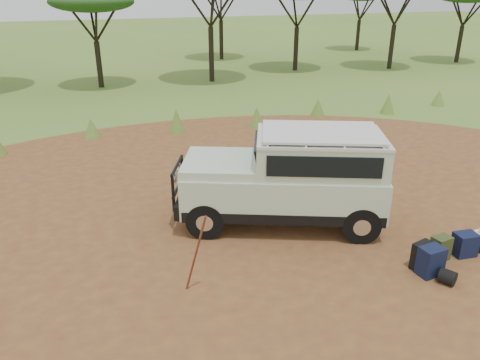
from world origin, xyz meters
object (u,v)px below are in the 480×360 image
object	(u,v)px
backpack_black	(423,256)
walking_staff	(196,254)
duffel_navy	(465,244)
safari_vehicle	(289,180)
backpack_navy	(431,261)
backpack_olive	(441,248)

from	to	relation	value
backpack_black	walking_staff	bearing A→B (deg)	156.53
backpack_black	duffel_navy	distance (m)	1.14
safari_vehicle	backpack_navy	distance (m)	3.34
walking_staff	safari_vehicle	bearing A→B (deg)	-7.52
safari_vehicle	backpack_navy	world-z (taller)	safari_vehicle
backpack_navy	walking_staff	bearing A→B (deg)	162.14
safari_vehicle	backpack_olive	size ratio (longest dim) A/B	9.55
backpack_olive	duffel_navy	distance (m)	0.57
backpack_black	backpack_olive	size ratio (longest dim) A/B	1.09
backpack_olive	backpack_black	bearing A→B (deg)	-172.10
safari_vehicle	walking_staff	bearing A→B (deg)	-121.79
safari_vehicle	backpack_navy	bearing A→B (deg)	-36.83
walking_staff	backpack_navy	world-z (taller)	walking_staff
safari_vehicle	duffel_navy	xyz separation A→B (m)	(2.77, -2.48, -0.82)
walking_staff	backpack_olive	distance (m)	4.91
backpack_black	backpack_olive	bearing A→B (deg)	2.39
duffel_navy	walking_staff	bearing A→B (deg)	179.51
backpack_olive	safari_vehicle	bearing A→B (deg)	123.69
duffel_navy	backpack_navy	bearing A→B (deg)	-157.74
walking_staff	backpack_olive	size ratio (longest dim) A/B	3.25
backpack_black	backpack_navy	bearing A→B (deg)	-104.98
walking_staff	backpack_black	world-z (taller)	walking_staff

